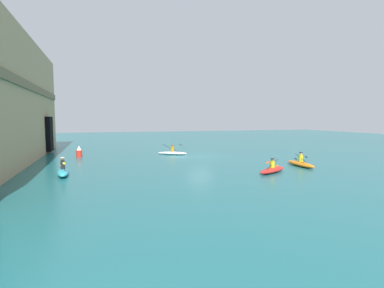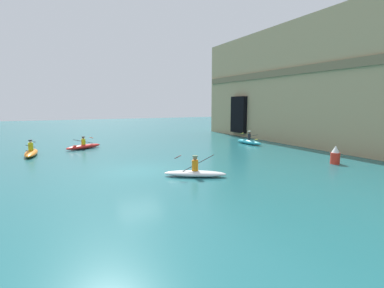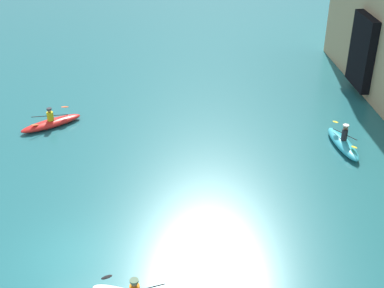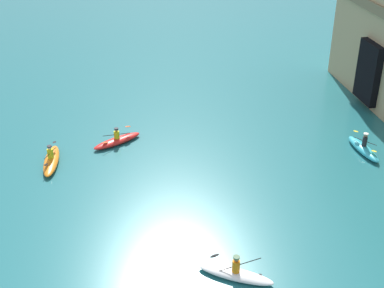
% 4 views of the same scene
% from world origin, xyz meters
% --- Properties ---
extents(ground_plane, '(120.00, 120.00, 0.00)m').
position_xyz_m(ground_plane, '(0.00, 0.00, 0.00)').
color(ground_plane, '#1E6066').
extents(kayak_red, '(2.36, 3.27, 1.08)m').
position_xyz_m(kayak_red, '(-10.40, -2.11, 0.23)').
color(kayak_red, red).
rests_on(kayak_red, ground).
extents(kayak_cyan, '(3.35, 1.02, 1.28)m').
position_xyz_m(kayak_cyan, '(-6.83, 12.57, 0.26)').
color(kayak_cyan, '#33B2C6').
rests_on(kayak_cyan, ground).
extents(kayak_orange, '(3.63, 1.03, 1.20)m').
position_xyz_m(kayak_orange, '(-8.55, -6.00, 0.24)').
color(kayak_orange, orange).
rests_on(kayak_orange, ground).
extents(kayak_white, '(2.31, 3.27, 1.23)m').
position_xyz_m(kayak_white, '(2.53, 2.35, 0.22)').
color(kayak_white, white).
rests_on(kayak_white, ground).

